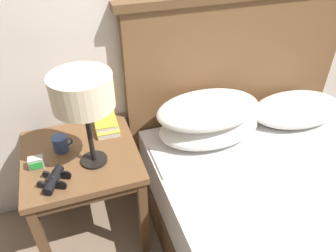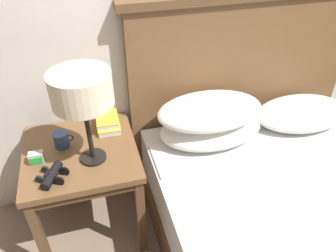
# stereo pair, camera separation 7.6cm
# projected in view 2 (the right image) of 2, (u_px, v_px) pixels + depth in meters

# --- Properties ---
(nightstand) EXTENTS (0.58, 0.58, 0.60)m
(nightstand) POSITION_uv_depth(u_px,v_px,m) (82.00, 162.00, 1.75)
(nightstand) COLOR brown
(nightstand) RESTS_ON ground_plane
(bed) EXTENTS (1.49, 1.79, 1.26)m
(bed) POSITION_uv_depth(u_px,v_px,m) (295.00, 219.00, 1.70)
(bed) COLOR #4E3520
(bed) RESTS_ON ground_plane
(table_lamp) EXTENTS (0.27, 0.27, 0.48)m
(table_lamp) POSITION_uv_depth(u_px,v_px,m) (81.00, 91.00, 1.42)
(table_lamp) COLOR black
(table_lamp) RESTS_ON nightstand
(book_on_nightstand) EXTENTS (0.13, 0.18, 0.03)m
(book_on_nightstand) POSITION_uv_depth(u_px,v_px,m) (108.00, 125.00, 1.85)
(book_on_nightstand) COLOR silver
(book_on_nightstand) RESTS_ON nightstand
(book_stacked_on_top) EXTENTS (0.13, 0.17, 0.03)m
(book_stacked_on_top) POSITION_uv_depth(u_px,v_px,m) (107.00, 120.00, 1.84)
(book_stacked_on_top) COLOR silver
(book_stacked_on_top) RESTS_ON book_on_nightstand
(binoculars_pair) EXTENTS (0.16, 0.16, 0.05)m
(binoculars_pair) POSITION_uv_depth(u_px,v_px,m) (52.00, 175.00, 1.52)
(binoculars_pair) COLOR black
(binoculars_pair) RESTS_ON nightstand
(coffee_mug) EXTENTS (0.10, 0.08, 0.08)m
(coffee_mug) POSITION_uv_depth(u_px,v_px,m) (62.00, 140.00, 1.70)
(coffee_mug) COLOR #334C84
(coffee_mug) RESTS_ON nightstand
(alarm_clock) EXTENTS (0.07, 0.05, 0.06)m
(alarm_clock) POSITION_uv_depth(u_px,v_px,m) (37.00, 158.00, 1.61)
(alarm_clock) COLOR #B7B2A8
(alarm_clock) RESTS_ON nightstand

